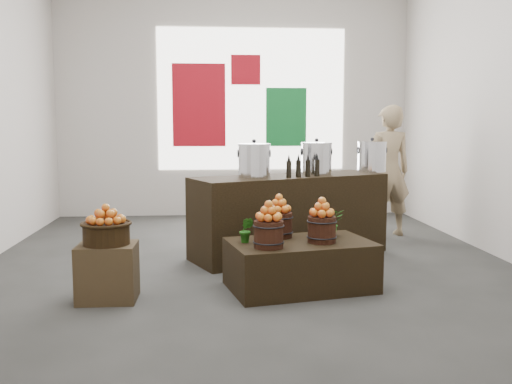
{
  "coord_description": "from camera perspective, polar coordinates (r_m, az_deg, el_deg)",
  "views": [
    {
      "loc": [
        -0.43,
        -6.39,
        1.59
      ],
      "look_at": [
        0.06,
        -0.4,
        0.86
      ],
      "focal_mm": 40.0,
      "sensor_mm": 36.0,
      "label": 1
    }
  ],
  "objects": [
    {
      "name": "deco_red_left",
      "position": [
        9.87,
        -5.72,
        8.63
      ],
      "size": [
        0.9,
        0.04,
        1.4
      ],
      "primitive_type": "cube",
      "color": "#A30C18",
      "rests_on": "back_wall"
    },
    {
      "name": "apple_bucket_front_right",
      "position": [
        5.45,
        6.59,
        -3.75
      ],
      "size": [
        0.27,
        0.27,
        0.25
      ],
      "primitive_type": "cylinder",
      "color": "black",
      "rests_on": "display_table"
    },
    {
      "name": "apples_in_bucket_front_left",
      "position": [
        5.14,
        1.27,
        -1.92
      ],
      "size": [
        0.2,
        0.2,
        0.18
      ],
      "primitive_type": null,
      "color": "#AE0513",
      "rests_on": "apple_bucket_front_left"
    },
    {
      "name": "oil_cruets",
      "position": [
        6.61,
        4.5,
        2.66
      ],
      "size": [
        0.34,
        0.2,
        0.27
      ],
      "primitive_type": null,
      "rotation": [
        0.0,
        0.0,
        0.41
      ],
      "color": "black",
      "rests_on": "counter"
    },
    {
      "name": "shopper",
      "position": [
        8.25,
        13.04,
        2.06
      ],
      "size": [
        0.72,
        0.52,
        1.85
      ],
      "primitive_type": "imported",
      "rotation": [
        0.0,
        0.0,
        3.26
      ],
      "color": "#8E7857",
      "rests_on": "ground"
    },
    {
      "name": "display_table",
      "position": [
        5.55,
        4.44,
        -7.28
      ],
      "size": [
        1.49,
        1.09,
        0.46
      ],
      "primitive_type": "cube",
      "rotation": [
        0.0,
        0.0,
        0.21
      ],
      "color": "black",
      "rests_on": "ground"
    },
    {
      "name": "stock_pot_left",
      "position": [
        6.56,
        -0.2,
        3.08
      ],
      "size": [
        0.37,
        0.37,
        0.37
      ],
      "primitive_type": "cylinder",
      "color": "silver",
      "rests_on": "counter"
    },
    {
      "name": "herb_garnish_right",
      "position": [
        5.77,
        7.47,
        -3.06
      ],
      "size": [
        0.3,
        0.28,
        0.27
      ],
      "primitive_type": "imported",
      "rotation": [
        0.0,
        0.0,
        0.33
      ],
      "color": "#1A5712",
      "rests_on": "display_table"
    },
    {
      "name": "apple_bucket_rear",
      "position": [
        5.66,
        2.29,
        -3.31
      ],
      "size": [
        0.27,
        0.27,
        0.25
      ],
      "primitive_type": "cylinder",
      "color": "black",
      "rests_on": "display_table"
    },
    {
      "name": "wicker_basket",
      "position": [
        5.27,
        -14.73,
        -4.07
      ],
      "size": [
        0.41,
        0.41,
        0.19
      ],
      "primitive_type": "cylinder",
      "color": "black",
      "rests_on": "crate"
    },
    {
      "name": "counter",
      "position": [
        6.88,
        3.38,
        -2.37
      ],
      "size": [
        2.48,
        1.64,
        0.97
      ],
      "primitive_type": "cube",
      "rotation": [
        0.0,
        0.0,
        0.41
      ],
      "color": "black",
      "rests_on": "ground"
    },
    {
      "name": "stock_pot_center",
      "position": [
        7.01,
        6.06,
        3.28
      ],
      "size": [
        0.37,
        0.37,
        0.37
      ],
      "primitive_type": "cylinder",
      "color": "silver",
      "rests_on": "counter"
    },
    {
      "name": "ground",
      "position": [
        6.6,
        -0.81,
        -7.06
      ],
      "size": [
        7.0,
        7.0,
        0.0
      ],
      "primitive_type": "plane",
      "color": "#373734",
      "rests_on": "ground"
    },
    {
      "name": "apples_in_bucket_rear",
      "position": [
        5.63,
        2.3,
        -1.16
      ],
      "size": [
        0.2,
        0.2,
        0.18
      ],
      "primitive_type": null,
      "color": "#AE0513",
      "rests_on": "apple_bucket_rear"
    },
    {
      "name": "apple_bucket_front_left",
      "position": [
        5.18,
        1.27,
        -4.26
      ],
      "size": [
        0.27,
        0.27,
        0.25
      ],
      "primitive_type": "cylinder",
      "color": "black",
      "rests_on": "display_table"
    },
    {
      "name": "deco_green_right",
      "position": [
        9.95,
        3.03,
        7.49
      ],
      "size": [
        0.7,
        0.04,
        1.0
      ],
      "primitive_type": "cube",
      "color": "#106A2A",
      "rests_on": "back_wall"
    },
    {
      "name": "apples_in_basket",
      "position": [
        5.24,
        -14.79,
        -2.14
      ],
      "size": [
        0.32,
        0.32,
        0.17
      ],
      "primitive_type": null,
      "color": "#AE0513",
      "rests_on": "wicker_basket"
    },
    {
      "name": "herb_garnish_left",
      "position": [
        5.4,
        -0.97,
        -3.83
      ],
      "size": [
        0.16,
        0.14,
        0.24
      ],
      "primitive_type": "imported",
      "rotation": [
        0.0,
        0.0,
        -0.32
      ],
      "color": "#1A5712",
      "rests_on": "display_table"
    },
    {
      "name": "back_opening",
      "position": [
        9.91,
        -0.45,
        9.24
      ],
      "size": [
        3.2,
        0.02,
        2.4
      ],
      "primitive_type": "cube",
      "color": "white",
      "rests_on": "back_wall"
    },
    {
      "name": "back_wall",
      "position": [
        9.91,
        -2.21,
        9.23
      ],
      "size": [
        6.0,
        0.04,
        4.0
      ],
      "primitive_type": "cube",
      "color": "beige",
      "rests_on": "ground"
    },
    {
      "name": "crate",
      "position": [
        5.35,
        -14.62,
        -7.77
      ],
      "size": [
        0.52,
        0.43,
        0.52
      ],
      "primitive_type": "cube",
      "rotation": [
        0.0,
        0.0,
        -0.01
      ],
      "color": "#4C3A23",
      "rests_on": "ground"
    },
    {
      "name": "apples_in_bucket_front_right",
      "position": [
        5.42,
        6.62,
        -1.52
      ],
      "size": [
        0.2,
        0.2,
        0.18
      ],
      "primitive_type": null,
      "color": "#AE0513",
      "rests_on": "apple_bucket_front_right"
    },
    {
      "name": "deco_red_upper",
      "position": [
        9.93,
        -1.04,
        12.13
      ],
      "size": [
        0.5,
        0.04,
        0.5
      ],
      "primitive_type": "cube",
      "color": "#A30C18",
      "rests_on": "back_wall"
    },
    {
      "name": "stock_pot_right",
      "position": [
        7.53,
        11.51,
        3.42
      ],
      "size": [
        0.37,
        0.37,
        0.37
      ],
      "primitive_type": "cylinder",
      "color": "silver",
      "rests_on": "counter"
    }
  ]
}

